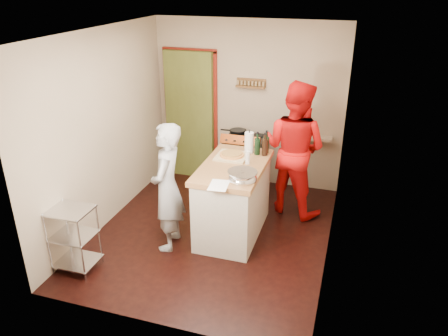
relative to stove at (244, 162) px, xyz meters
The scene contains 10 objects.
floor 1.49m from the stove, 91.94° to the right, with size 3.50×3.50×0.00m, color black.
back_wall 1.03m from the stove, 152.49° to the left, with size 3.00×0.44×2.60m.
left_wall 2.27m from the stove, 137.40° to the right, with size 0.04×3.50×2.60m, color tan.
right_wall 2.20m from the stove, 44.44° to the right, with size 0.04×3.50×2.60m, color tan.
ceiling 2.59m from the stove, 91.94° to the right, with size 3.00×3.50×0.02m, color white.
stove is the anchor object (origin of this frame).
wire_shelving 2.94m from the stove, 116.85° to the right, with size 0.48×0.40×0.80m.
island 1.34m from the stove, 81.31° to the right, with size 0.79×1.43×1.30m.
person_stripe 1.94m from the stove, 104.65° to the right, with size 0.59×0.39×1.63m, color silver.
person_red 1.08m from the stove, 28.86° to the right, with size 0.93×0.72×1.91m, color red.
Camera 1 is at (1.63, -4.73, 3.20)m, focal length 35.00 mm.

